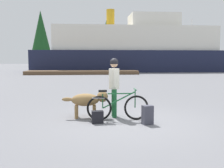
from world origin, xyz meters
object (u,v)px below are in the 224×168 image
at_px(person_cyclist, 114,81).
at_px(sailboat_moored, 191,67).
at_px(backpack, 148,115).
at_px(ferry_boat, 135,50).
at_px(dog, 88,100).
at_px(handbag_pannier, 98,117).
at_px(bicycle, 117,107).

height_order(person_cyclist, sailboat_moored, sailboat_moored).
relative_size(backpack, ferry_boat, 0.02).
relative_size(person_cyclist, sailboat_moored, 0.24).
distance_m(dog, sailboat_moored, 32.04).
bearing_deg(handbag_pannier, sailboat_moored, 63.97).
height_order(person_cyclist, handbag_pannier, person_cyclist).
xyz_separation_m(person_cyclist, handbag_pannier, (-0.53, -0.77, -0.92)).
height_order(dog, ferry_boat, ferry_boat).
bearing_deg(bicycle, dog, 153.56).
bearing_deg(ferry_boat, bicycle, -100.85).
xyz_separation_m(dog, sailboat_moored, (14.55, 28.54, -0.04)).
relative_size(dog, handbag_pannier, 4.00).
bearing_deg(backpack, bicycle, 144.96).
bearing_deg(backpack, person_cyclist, 129.13).
bearing_deg(sailboat_moored, backpack, -113.68).
bearing_deg(dog, backpack, -30.72).
xyz_separation_m(dog, ferry_boat, (6.37, 28.39, 2.40)).
height_order(person_cyclist, dog, person_cyclist).
xyz_separation_m(person_cyclist, backpack, (0.82, -1.01, -0.84)).
xyz_separation_m(bicycle, ferry_boat, (5.52, 28.81, 2.54)).
bearing_deg(bicycle, sailboat_moored, 64.68).
height_order(bicycle, backpack, bicycle).
xyz_separation_m(bicycle, dog, (-0.85, 0.42, 0.15)).
bearing_deg(handbag_pannier, person_cyclist, 55.25).
relative_size(person_cyclist, handbag_pannier, 5.19).
xyz_separation_m(handbag_pannier, sailboat_moored, (14.29, 29.26, 0.32)).
bearing_deg(bicycle, person_cyclist, 96.36).
xyz_separation_m(bicycle, backpack, (0.77, -0.54, -0.13)).
height_order(handbag_pannier, sailboat_moored, sailboat_moored).
distance_m(bicycle, dog, 0.96).
bearing_deg(sailboat_moored, person_cyclist, -115.77).
xyz_separation_m(person_cyclist, ferry_boat, (5.58, 28.34, 1.83)).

